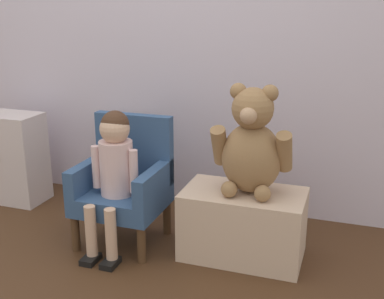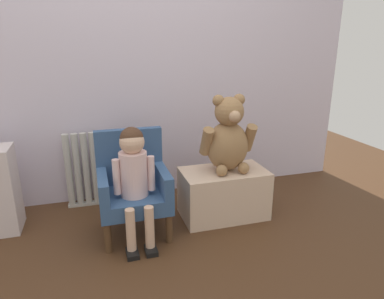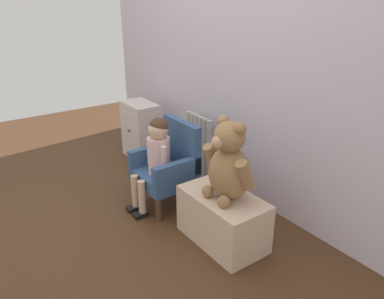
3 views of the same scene
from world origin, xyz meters
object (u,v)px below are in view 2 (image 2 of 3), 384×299
object	(u,v)px
child_figure	(134,169)
low_bench	(223,193)
radiator	(91,170)
large_teddy_bear	(228,138)
child_armchair	(133,185)

from	to	relation	value
child_figure	low_bench	xyz separation A→B (m)	(0.64, 0.13, -0.30)
radiator	child_figure	bearing A→B (deg)	-66.06
large_teddy_bear	radiator	bearing A→B (deg)	154.20
radiator	large_teddy_bear	world-z (taller)	large_teddy_bear
radiator	low_bench	bearing A→B (deg)	-27.02
child_armchair	large_teddy_bear	distance (m)	0.71
radiator	large_teddy_bear	distance (m)	1.07
low_bench	large_teddy_bear	world-z (taller)	large_teddy_bear
child_armchair	child_figure	world-z (taller)	child_figure
low_bench	large_teddy_bear	distance (m)	0.41
child_armchair	child_figure	distance (m)	0.19
radiator	child_armchair	world-z (taller)	child_armchair
child_armchair	large_teddy_bear	bearing A→B (deg)	2.35
child_figure	low_bench	size ratio (longest dim) A/B	1.22
child_figure	large_teddy_bear	distance (m)	0.69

